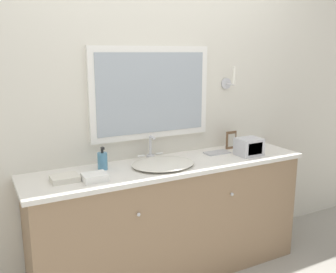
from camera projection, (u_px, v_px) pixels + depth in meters
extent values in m
cube|color=silver|center=(153.00, 101.00, 2.81)|extent=(8.00, 0.06, 2.55)
cube|color=white|center=(151.00, 93.00, 2.74)|extent=(0.94, 0.04, 0.67)
cube|color=#9EA8B2|center=(152.00, 93.00, 2.72)|extent=(0.85, 0.01, 0.58)
cylinder|color=silver|center=(226.00, 84.00, 3.05)|extent=(0.09, 0.01, 0.09)
cylinder|color=silver|center=(230.00, 84.00, 3.00)|extent=(0.02, 0.10, 0.02)
cylinder|color=white|center=(234.00, 76.00, 2.95)|extent=(0.02, 0.02, 0.14)
cube|color=#937556|center=(171.00, 221.00, 2.76)|extent=(2.00, 0.48, 0.83)
cube|color=silver|center=(171.00, 166.00, 2.66)|extent=(2.07, 0.51, 0.03)
sphere|color=silver|center=(139.00, 215.00, 2.33)|extent=(0.02, 0.02, 0.02)
sphere|color=silver|center=(232.00, 194.00, 2.66)|extent=(0.02, 0.02, 0.02)
ellipsoid|color=silver|center=(163.00, 164.00, 2.60)|extent=(0.45, 0.37, 0.03)
cylinder|color=silver|center=(150.00, 157.00, 2.78)|extent=(0.06, 0.06, 0.03)
cylinder|color=silver|center=(150.00, 146.00, 2.76)|extent=(0.02, 0.02, 0.14)
cylinder|color=silver|center=(152.00, 137.00, 2.72)|extent=(0.02, 0.07, 0.02)
cylinder|color=white|center=(141.00, 156.00, 2.74)|extent=(0.05, 0.02, 0.02)
cylinder|color=white|center=(159.00, 153.00, 2.81)|extent=(0.06, 0.02, 0.02)
cylinder|color=teal|center=(103.00, 161.00, 2.51)|extent=(0.07, 0.07, 0.12)
cylinder|color=black|center=(102.00, 150.00, 2.50)|extent=(0.02, 0.02, 0.03)
cube|color=black|center=(103.00, 148.00, 2.48)|extent=(0.02, 0.03, 0.01)
cube|color=#BCBCC1|center=(249.00, 147.00, 2.86)|extent=(0.19, 0.15, 0.13)
cube|color=black|center=(255.00, 149.00, 2.80)|extent=(0.13, 0.01, 0.09)
cube|color=brown|center=(231.00, 140.00, 3.06)|extent=(0.10, 0.01, 0.15)
cube|color=beige|center=(232.00, 140.00, 3.05)|extent=(0.07, 0.00, 0.10)
cube|color=white|center=(95.00, 177.00, 2.30)|extent=(0.15, 0.13, 0.04)
cube|color=silver|center=(65.00, 178.00, 2.30)|extent=(0.17, 0.14, 0.03)
cube|color=#ADADB2|center=(217.00, 153.00, 2.93)|extent=(0.20, 0.10, 0.01)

